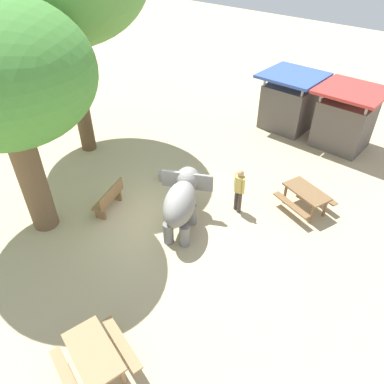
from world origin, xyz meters
The scene contains 9 objects.
ground_plane centered at (0.00, 0.00, 0.00)m, with size 60.00×60.00×0.00m, color tan.
elephant centered at (0.68, 0.22, 1.08)m, with size 2.05×2.36×1.69m.
person_handler centered at (1.51, 2.03, 0.95)m, with size 0.49×0.32×1.62m.
wooden_bench centered at (-1.73, -0.73, 0.47)m, with size 0.88×1.45×0.88m.
picnic_table_near centered at (2.40, -4.38, 0.59)m, with size 1.78×1.77×0.78m.
picnic_table_far centered at (3.16, 3.56, 0.59)m, with size 1.88×1.87×0.78m.
market_stall_blue centered at (-0.34, 8.48, 1.14)m, with size 2.50×2.50×2.52m.
market_stall_red centered at (2.26, 8.48, 1.14)m, with size 2.50×2.50×2.52m.
feed_bucket centered at (-1.63, 1.67, 0.16)m, with size 0.36×0.36×0.32m, color gray.
Camera 1 is at (6.50, -5.96, 7.87)m, focal length 33.70 mm.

